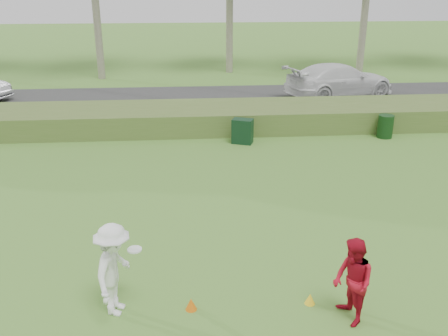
{
  "coord_description": "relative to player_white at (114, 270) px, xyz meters",
  "views": [
    {
      "loc": [
        -0.97,
        -8.08,
        6.04
      ],
      "look_at": [
        0.0,
        4.0,
        1.3
      ],
      "focal_mm": 40.0,
      "sensor_mm": 36.0,
      "label": 1
    }
  ],
  "objects": [
    {
      "name": "ground",
      "position": [
        2.37,
        0.04,
        -0.92
      ],
      "size": [
        120.0,
        120.0,
        0.0
      ],
      "primitive_type": "plane",
      "color": "#407727",
      "rests_on": "ground"
    },
    {
      "name": "reed_strip",
      "position": [
        2.37,
        12.04,
        -0.47
      ],
      "size": [
        80.0,
        3.0,
        0.9
      ],
      "primitive_type": "cube",
      "color": "#466327",
      "rests_on": "ground"
    },
    {
      "name": "park_road",
      "position": [
        2.37,
        17.04,
        -0.89
      ],
      "size": [
        80.0,
        6.0,
        0.06
      ],
      "primitive_type": "cube",
      "color": "#2D2D2D",
      "rests_on": "ground"
    },
    {
      "name": "player_white",
      "position": [
        0.0,
        0.0,
        0.0
      ],
      "size": [
        1.01,
        1.32,
        1.84
      ],
      "rotation": [
        0.0,
        0.0,
        1.33
      ],
      "color": "white",
      "rests_on": "ground"
    },
    {
      "name": "player_red",
      "position": [
        4.33,
        -0.62,
        -0.08
      ],
      "size": [
        0.76,
        0.91,
        1.68
      ],
      "primitive_type": "imported",
      "rotation": [
        0.0,
        0.0,
        -1.41
      ],
      "color": "#A80E21",
      "rests_on": "ground"
    },
    {
      "name": "cone_orange",
      "position": [
        1.4,
        -0.06,
        -0.8
      ],
      "size": [
        0.22,
        0.22,
        0.25
      ],
      "primitive_type": "cone",
      "color": "orange",
      "rests_on": "ground"
    },
    {
      "name": "cone_yellow",
      "position": [
        3.72,
        -0.07,
        -0.81
      ],
      "size": [
        0.21,
        0.21,
        0.23
      ],
      "primitive_type": "cone",
      "color": "yellow",
      "rests_on": "ground"
    },
    {
      "name": "utility_cabinet",
      "position": [
        3.54,
        9.9,
        -0.45
      ],
      "size": [
        0.87,
        0.71,
        0.94
      ],
      "primitive_type": "cube",
      "rotation": [
        0.0,
        0.0,
        -0.37
      ],
      "color": "black",
      "rests_on": "ground"
    },
    {
      "name": "trash_bin",
      "position": [
        9.21,
        10.17,
        -0.47
      ],
      "size": [
        0.79,
        0.79,
        0.9
      ],
      "primitive_type": "cylinder",
      "rotation": [
        0.0,
        0.0,
        0.41
      ],
      "color": "black",
      "rests_on": "ground"
    },
    {
      "name": "car_right",
      "position": [
        9.4,
        16.99,
        -0.02
      ],
      "size": [
        6.25,
        4.06,
        1.69
      ],
      "primitive_type": "imported",
      "rotation": [
        0.0,
        0.0,
        1.89
      ],
      "color": "white",
      "rests_on": "park_road"
    }
  ]
}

